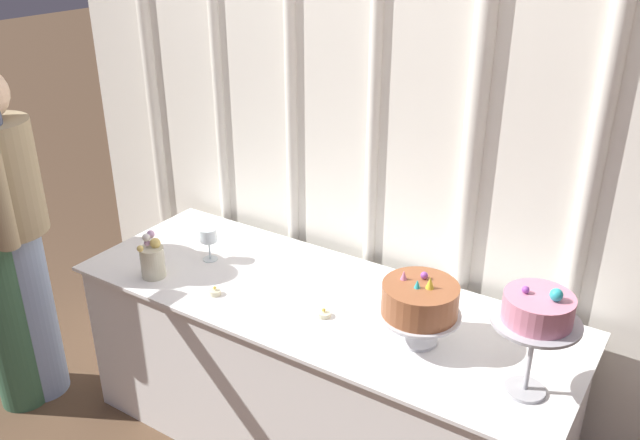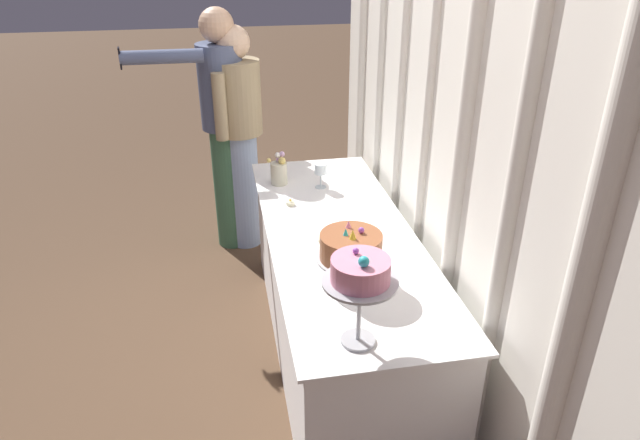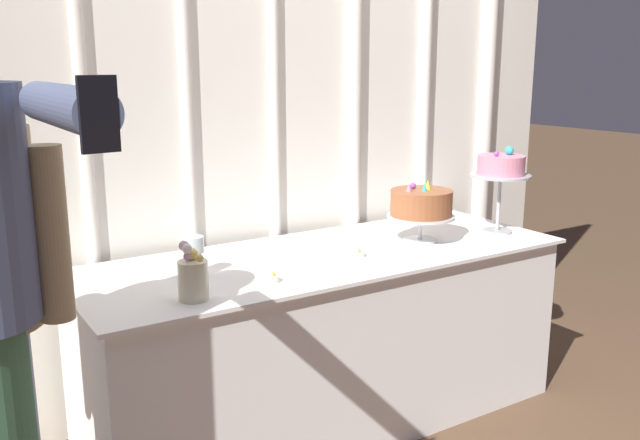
{
  "view_description": "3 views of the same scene",
  "coord_description": "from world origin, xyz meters",
  "px_view_note": "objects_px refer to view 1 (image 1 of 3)",
  "views": [
    {
      "loc": [
        1.2,
        -1.75,
        2.1
      ],
      "look_at": [
        -0.06,
        0.21,
        1.0
      ],
      "focal_mm": 37.31,
      "sensor_mm": 36.0,
      "label": 1
    },
    {
      "loc": [
        2.44,
        -0.45,
        2.07
      ],
      "look_at": [
        -0.01,
        0.0,
        0.8
      ],
      "focal_mm": 31.84,
      "sensor_mm": 36.0,
      "label": 2
    },
    {
      "loc": [
        -1.44,
        -2.12,
        1.48
      ],
      "look_at": [
        -0.04,
        0.08,
        0.87
      ],
      "focal_mm": 38.5,
      "sensor_mm": 36.0,
      "label": 3
    }
  ],
  "objects_px": {
    "cake_table": "(319,373)",
    "wine_glass": "(209,236)",
    "flower_vase": "(152,259)",
    "guest_man_dark_suit": "(10,229)",
    "cake_display_nearleft": "(420,302)",
    "cake_display_nearright": "(537,314)",
    "tealight_far_left": "(215,292)",
    "tealight_near_left": "(324,313)"
  },
  "relations": [
    {
      "from": "cake_table",
      "to": "wine_glass",
      "type": "distance_m",
      "value": 0.73
    },
    {
      "from": "flower_vase",
      "to": "guest_man_dark_suit",
      "type": "bearing_deg",
      "value": -163.04
    },
    {
      "from": "cake_display_nearleft",
      "to": "cake_display_nearright",
      "type": "relative_size",
      "value": 0.75
    },
    {
      "from": "tealight_far_left",
      "to": "cake_table",
      "type": "bearing_deg",
      "value": 29.67
    },
    {
      "from": "wine_glass",
      "to": "tealight_far_left",
      "type": "relative_size",
      "value": 3.09
    },
    {
      "from": "cake_display_nearleft",
      "to": "tealight_near_left",
      "type": "bearing_deg",
      "value": -172.85
    },
    {
      "from": "cake_display_nearright",
      "to": "flower_vase",
      "type": "xyz_separation_m",
      "value": [
        -1.5,
        -0.11,
        -0.21
      ]
    },
    {
      "from": "cake_table",
      "to": "cake_display_nearleft",
      "type": "xyz_separation_m",
      "value": [
        0.44,
        -0.05,
        0.52
      ]
    },
    {
      "from": "cake_display_nearleft",
      "to": "wine_glass",
      "type": "relative_size",
      "value": 1.97
    },
    {
      "from": "wine_glass",
      "to": "flower_vase",
      "type": "height_order",
      "value": "flower_vase"
    },
    {
      "from": "wine_glass",
      "to": "guest_man_dark_suit",
      "type": "bearing_deg",
      "value": -150.07
    },
    {
      "from": "tealight_far_left",
      "to": "guest_man_dark_suit",
      "type": "height_order",
      "value": "guest_man_dark_suit"
    },
    {
      "from": "wine_glass",
      "to": "guest_man_dark_suit",
      "type": "height_order",
      "value": "guest_man_dark_suit"
    },
    {
      "from": "cake_display_nearleft",
      "to": "tealight_far_left",
      "type": "bearing_deg",
      "value": -169.35
    },
    {
      "from": "cake_display_nearleft",
      "to": "tealight_far_left",
      "type": "distance_m",
      "value": 0.82
    },
    {
      "from": "guest_man_dark_suit",
      "to": "tealight_far_left",
      "type": "bearing_deg",
      "value": 13.05
    },
    {
      "from": "tealight_far_left",
      "to": "flower_vase",
      "type": "bearing_deg",
      "value": -175.56
    },
    {
      "from": "flower_vase",
      "to": "tealight_near_left",
      "type": "xyz_separation_m",
      "value": [
        0.75,
        0.13,
        -0.07
      ]
    },
    {
      "from": "cake_display_nearright",
      "to": "tealight_far_left",
      "type": "xyz_separation_m",
      "value": [
        -1.2,
        -0.09,
        -0.27
      ]
    },
    {
      "from": "cake_table",
      "to": "wine_glass",
      "type": "bearing_deg",
      "value": 179.28
    },
    {
      "from": "cake_display_nearright",
      "to": "guest_man_dark_suit",
      "type": "distance_m",
      "value": 2.17
    },
    {
      "from": "guest_man_dark_suit",
      "to": "cake_display_nearright",
      "type": "bearing_deg",
      "value": 8.13
    },
    {
      "from": "flower_vase",
      "to": "guest_man_dark_suit",
      "type": "relative_size",
      "value": 0.13
    },
    {
      "from": "wine_glass",
      "to": "flower_vase",
      "type": "xyz_separation_m",
      "value": [
        -0.1,
        -0.23,
        -0.03
      ]
    },
    {
      "from": "cake_display_nearleft",
      "to": "cake_display_nearright",
      "type": "distance_m",
      "value": 0.42
    },
    {
      "from": "cake_table",
      "to": "tealight_near_left",
      "type": "distance_m",
      "value": 0.4
    },
    {
      "from": "cake_display_nearright",
      "to": "flower_vase",
      "type": "relative_size",
      "value": 2.0
    },
    {
      "from": "flower_vase",
      "to": "cake_display_nearleft",
      "type": "bearing_deg",
      "value": 8.94
    },
    {
      "from": "cake_display_nearleft",
      "to": "cake_display_nearright",
      "type": "height_order",
      "value": "cake_display_nearright"
    },
    {
      "from": "cake_table",
      "to": "wine_glass",
      "type": "xyz_separation_m",
      "value": [
        -0.56,
        0.01,
        0.47
      ]
    },
    {
      "from": "cake_table",
      "to": "guest_man_dark_suit",
      "type": "height_order",
      "value": "guest_man_dark_suit"
    },
    {
      "from": "cake_display_nearleft",
      "to": "wine_glass",
      "type": "height_order",
      "value": "cake_display_nearleft"
    },
    {
      "from": "cake_table",
      "to": "tealight_far_left",
      "type": "xyz_separation_m",
      "value": [
        -0.35,
        -0.2,
        0.37
      ]
    },
    {
      "from": "flower_vase",
      "to": "cake_table",
      "type": "bearing_deg",
      "value": 18.83
    },
    {
      "from": "tealight_near_left",
      "to": "cake_table",
      "type": "bearing_deg",
      "value": 132.08
    },
    {
      "from": "cake_table",
      "to": "wine_glass",
      "type": "height_order",
      "value": "wine_glass"
    },
    {
      "from": "cake_display_nearleft",
      "to": "flower_vase",
      "type": "distance_m",
      "value": 1.12
    },
    {
      "from": "cake_display_nearleft",
      "to": "guest_man_dark_suit",
      "type": "xyz_separation_m",
      "value": [
        -1.75,
        -0.37,
        -0.04
      ]
    },
    {
      "from": "cake_display_nearright",
      "to": "cake_display_nearleft",
      "type": "bearing_deg",
      "value": 170.98
    },
    {
      "from": "cake_table",
      "to": "flower_vase",
      "type": "xyz_separation_m",
      "value": [
        -0.66,
        -0.22,
        0.44
      ]
    },
    {
      "from": "flower_vase",
      "to": "tealight_far_left",
      "type": "relative_size",
      "value": 4.1
    },
    {
      "from": "cake_table",
      "to": "cake_display_nearleft",
      "type": "bearing_deg",
      "value": -6.63
    }
  ]
}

